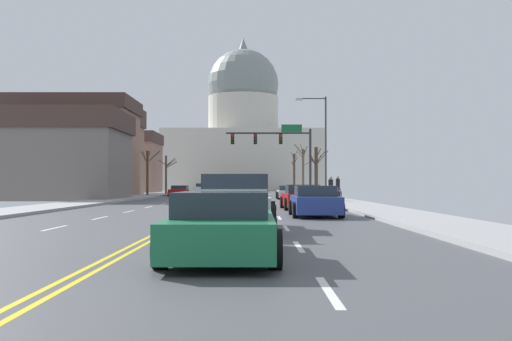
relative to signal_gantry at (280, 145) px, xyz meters
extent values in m
cube|color=#49494E|center=(-4.76, -12.30, -4.95)|extent=(14.00, 180.00, 0.06)
cube|color=yellow|center=(-4.88, -12.30, -4.92)|extent=(0.10, 176.40, 0.00)
cube|color=yellow|center=(-4.64, -12.30, -4.92)|extent=(0.10, 176.40, 0.00)
cube|color=silver|center=(-1.26, -46.80, -4.92)|extent=(0.12, 2.20, 0.00)
cube|color=silver|center=(-1.26, -41.60, -4.92)|extent=(0.12, 2.20, 0.00)
cube|color=silver|center=(-1.26, -36.40, -4.92)|extent=(0.12, 2.20, 0.00)
cube|color=silver|center=(-1.26, -31.20, -4.92)|extent=(0.12, 2.20, 0.00)
cube|color=silver|center=(-1.26, -26.00, -4.92)|extent=(0.12, 2.20, 0.00)
cube|color=silver|center=(-1.26, -20.80, -4.92)|extent=(0.12, 2.20, 0.00)
cube|color=silver|center=(-1.26, -15.60, -4.92)|extent=(0.12, 2.20, 0.00)
cube|color=silver|center=(-1.26, -10.40, -4.92)|extent=(0.12, 2.20, 0.00)
cube|color=silver|center=(-1.26, -5.20, -4.92)|extent=(0.12, 2.20, 0.00)
cube|color=silver|center=(-1.26, 0.00, -4.92)|extent=(0.12, 2.20, 0.00)
cube|color=silver|center=(-1.26, 5.20, -4.92)|extent=(0.12, 2.20, 0.00)
cube|color=silver|center=(-1.26, 10.40, -4.92)|extent=(0.12, 2.20, 0.00)
cube|color=silver|center=(-1.26, 15.60, -4.92)|extent=(0.12, 2.20, 0.00)
cube|color=silver|center=(-1.26, 20.80, -4.92)|extent=(0.12, 2.20, 0.00)
cube|color=silver|center=(-1.26, 26.00, -4.92)|extent=(0.12, 2.20, 0.00)
cube|color=silver|center=(-1.26, 31.20, -4.92)|extent=(0.12, 2.20, 0.00)
cube|color=silver|center=(-1.26, 36.40, -4.92)|extent=(0.12, 2.20, 0.00)
cube|color=silver|center=(-1.26, 41.60, -4.92)|extent=(0.12, 2.20, 0.00)
cube|color=silver|center=(-1.26, 46.80, -4.92)|extent=(0.12, 2.20, 0.00)
cube|color=silver|center=(-1.26, 52.00, -4.92)|extent=(0.12, 2.20, 0.00)
cube|color=silver|center=(-8.26, -36.40, -4.92)|extent=(0.12, 2.20, 0.00)
cube|color=silver|center=(-8.26, -31.20, -4.92)|extent=(0.12, 2.20, 0.00)
cube|color=silver|center=(-8.26, -26.00, -4.92)|extent=(0.12, 2.20, 0.00)
cube|color=silver|center=(-8.26, -20.80, -4.92)|extent=(0.12, 2.20, 0.00)
cube|color=silver|center=(-8.26, -15.60, -4.92)|extent=(0.12, 2.20, 0.00)
cube|color=silver|center=(-8.26, -10.40, -4.92)|extent=(0.12, 2.20, 0.00)
cube|color=silver|center=(-8.26, -5.20, -4.92)|extent=(0.12, 2.20, 0.00)
cube|color=silver|center=(-8.26, 0.00, -4.92)|extent=(0.12, 2.20, 0.00)
cube|color=silver|center=(-8.26, 5.20, -4.92)|extent=(0.12, 2.20, 0.00)
cube|color=silver|center=(-8.26, 10.40, -4.92)|extent=(0.12, 2.20, 0.00)
cube|color=silver|center=(-8.26, 15.60, -4.92)|extent=(0.12, 2.20, 0.00)
cube|color=silver|center=(-8.26, 20.80, -4.92)|extent=(0.12, 2.20, 0.00)
cube|color=silver|center=(-8.26, 26.00, -4.92)|extent=(0.12, 2.20, 0.00)
cube|color=silver|center=(-8.26, 31.20, -4.92)|extent=(0.12, 2.20, 0.00)
cube|color=silver|center=(-8.26, 36.40, -4.92)|extent=(0.12, 2.20, 0.00)
cube|color=silver|center=(-8.26, 41.60, -4.92)|extent=(0.12, 2.20, 0.00)
cube|color=silver|center=(-8.26, 46.80, -4.92)|extent=(0.12, 2.20, 0.00)
cube|color=silver|center=(-8.26, 52.00, -4.92)|extent=(0.12, 2.20, 0.00)
cube|color=#9A9A9A|center=(3.74, -12.30, -4.85)|extent=(3.00, 180.00, 0.14)
cube|color=#9A9A9A|center=(-13.26, -12.30, -4.85)|extent=(3.00, 180.00, 0.14)
cylinder|color=#28282D|center=(2.84, 0.01, -1.66)|extent=(0.22, 0.22, 6.24)
cylinder|color=#28282D|center=(-1.06, 0.01, 1.06)|extent=(7.80, 0.16, 0.16)
cube|color=black|center=(0.11, 0.01, 0.50)|extent=(0.32, 0.28, 0.92)
sphere|color=red|center=(0.11, -0.15, 0.78)|extent=(0.22, 0.22, 0.22)
sphere|color=#332B05|center=(0.11, -0.15, 0.50)|extent=(0.22, 0.22, 0.22)
sphere|color=black|center=(0.11, -0.15, 0.22)|extent=(0.22, 0.22, 0.22)
cube|color=black|center=(-2.23, 0.01, 0.50)|extent=(0.32, 0.28, 0.92)
sphere|color=red|center=(-2.23, -0.15, 0.78)|extent=(0.22, 0.22, 0.22)
sphere|color=#332B05|center=(-2.23, -0.15, 0.50)|extent=(0.22, 0.22, 0.22)
sphere|color=black|center=(-2.23, -0.15, 0.22)|extent=(0.22, 0.22, 0.22)
cube|color=black|center=(-4.33, 0.01, 0.50)|extent=(0.32, 0.28, 0.92)
sphere|color=red|center=(-4.33, -0.15, 0.78)|extent=(0.22, 0.22, 0.22)
sphere|color=#332B05|center=(-4.33, -0.15, 0.50)|extent=(0.22, 0.22, 0.22)
sphere|color=black|center=(-4.33, -0.15, 0.22)|extent=(0.22, 0.22, 0.22)
cube|color=#146033|center=(1.13, 0.03, 1.51)|extent=(1.90, 0.06, 0.70)
cylinder|color=#333338|center=(3.44, -6.97, -0.69)|extent=(0.14, 0.14, 8.19)
cylinder|color=#333338|center=(2.37, -6.97, 3.25)|extent=(2.14, 0.09, 0.09)
cube|color=#B2B2AD|center=(1.30, -6.97, 3.18)|extent=(0.56, 0.24, 0.16)
cube|color=beige|center=(-4.76, 64.95, 0.96)|extent=(31.16, 18.05, 11.77)
cylinder|color=beige|center=(-4.76, 64.95, 10.42)|extent=(14.18, 14.18, 7.14)
sphere|color=gray|center=(-4.76, 64.95, 16.49)|extent=(14.29, 14.29, 14.29)
cone|color=gray|center=(-4.76, 64.95, 24.83)|extent=(1.80, 1.80, 2.40)
cube|color=silver|center=(0.60, -3.74, -4.47)|extent=(1.85, 4.61, 0.59)
cube|color=#232D38|center=(0.60, -4.03, -3.97)|extent=(1.61, 2.01, 0.41)
cylinder|color=black|center=(-0.32, -2.32, -4.60)|extent=(0.23, 0.64, 0.64)
cylinder|color=black|center=(1.49, -2.31, -4.60)|extent=(0.23, 0.64, 0.64)
cylinder|color=black|center=(-0.29, -5.17, -4.60)|extent=(0.23, 0.64, 0.64)
cylinder|color=black|center=(1.51, -5.16, -4.60)|extent=(0.23, 0.64, 0.64)
cube|color=navy|center=(-3.15, -10.31, -4.47)|extent=(1.93, 4.43, 0.59)
cube|color=#232D38|center=(-3.15, -10.47, -3.93)|extent=(1.65, 2.13, 0.48)
cylinder|color=black|center=(-4.01, -8.93, -4.60)|extent=(0.24, 0.65, 0.64)
cylinder|color=black|center=(-2.21, -8.98, -4.60)|extent=(0.24, 0.65, 0.64)
cylinder|color=black|center=(-4.09, -11.64, -4.60)|extent=(0.24, 0.65, 0.64)
cylinder|color=black|center=(-2.29, -11.69, -4.60)|extent=(0.24, 0.65, 0.64)
cube|color=navy|center=(-3.08, -16.02, -4.45)|extent=(1.84, 4.43, 0.62)
cube|color=#232D38|center=(-3.08, -16.25, -3.94)|extent=(1.61, 1.99, 0.41)
cylinder|color=black|center=(-3.99, -14.64, -4.60)|extent=(0.22, 0.64, 0.64)
cylinder|color=black|center=(-2.16, -14.64, -4.60)|extent=(0.22, 0.64, 0.64)
cylinder|color=black|center=(-4.00, -17.39, -4.60)|extent=(0.22, 0.64, 0.64)
cylinder|color=black|center=(-2.17, -17.39, -4.60)|extent=(0.22, 0.64, 0.64)
cube|color=#B71414|center=(0.20, -23.44, -4.44)|extent=(1.93, 4.72, 0.65)
cube|color=#232D38|center=(0.21, -23.79, -3.88)|extent=(1.64, 2.14, 0.47)
cylinder|color=black|center=(-0.74, -22.02, -4.60)|extent=(0.24, 0.65, 0.64)
cylinder|color=black|center=(1.06, -21.96, -4.60)|extent=(0.24, 0.65, 0.64)
cylinder|color=black|center=(-0.65, -24.91, -4.60)|extent=(0.24, 0.65, 0.64)
cylinder|color=black|center=(1.14, -24.86, -4.60)|extent=(0.24, 0.65, 0.64)
cube|color=navy|center=(0.24, -30.13, -4.43)|extent=(1.78, 4.34, 0.67)
cube|color=#232D38|center=(0.24, -30.22, -3.88)|extent=(1.56, 2.07, 0.43)
cylinder|color=black|center=(-0.64, -28.79, -4.60)|extent=(0.22, 0.64, 0.64)
cylinder|color=black|center=(1.13, -28.79, -4.60)|extent=(0.22, 0.64, 0.64)
cylinder|color=black|center=(-0.65, -31.48, -4.60)|extent=(0.22, 0.64, 0.64)
cylinder|color=black|center=(1.12, -31.48, -4.60)|extent=(0.22, 0.64, 0.64)
cube|color=#ADB2B7|center=(-2.78, -37.43, -4.32)|extent=(2.18, 5.35, 0.77)
cube|color=#1E2833|center=(-2.76, -36.69, -3.62)|extent=(1.94, 1.85, 0.63)
cube|color=#ADB2B7|center=(-2.84, -40.02, -3.82)|extent=(1.90, 0.14, 0.22)
cylinder|color=black|center=(-3.77, -35.81, -4.52)|extent=(0.30, 0.81, 0.80)
cylinder|color=black|center=(-1.71, -35.86, -4.52)|extent=(0.30, 0.81, 0.80)
cylinder|color=black|center=(-3.85, -38.99, -4.52)|extent=(0.30, 0.81, 0.80)
cylinder|color=black|center=(-1.79, -39.04, -4.52)|extent=(0.30, 0.81, 0.80)
cube|color=#1E7247|center=(-2.76, -43.49, -4.46)|extent=(1.83, 4.64, 0.61)
cube|color=#232D38|center=(-2.76, -43.75, -3.94)|extent=(1.60, 2.11, 0.43)
cylinder|color=black|center=(-3.66, -42.04, -4.60)|extent=(0.22, 0.64, 0.64)
cylinder|color=black|center=(-1.85, -42.06, -4.60)|extent=(0.22, 0.64, 0.64)
cylinder|color=black|center=(-3.67, -44.92, -4.60)|extent=(0.22, 0.64, 0.64)
cylinder|color=black|center=(-1.87, -44.93, -4.60)|extent=(0.22, 0.64, 0.64)
cube|color=#B71414|center=(-10.16, 7.42, -4.48)|extent=(1.83, 4.56, 0.57)
cube|color=#232D38|center=(-10.16, 7.61, -4.00)|extent=(1.60, 2.09, 0.39)
cylinder|color=black|center=(-9.27, 6.01, -4.60)|extent=(0.23, 0.64, 0.64)
cylinder|color=black|center=(-11.07, 6.02, -4.60)|extent=(0.23, 0.64, 0.64)
cylinder|color=black|center=(-9.25, 8.83, -4.60)|extent=(0.23, 0.64, 0.64)
cylinder|color=black|center=(-11.05, 8.84, -4.60)|extent=(0.23, 0.64, 0.64)
cube|color=#6B6056|center=(-6.36, 17.14, -4.48)|extent=(1.78, 4.67, 0.57)
cube|color=#232D38|center=(-6.36, 17.40, -3.98)|extent=(1.56, 2.16, 0.43)
cylinder|color=black|center=(-5.49, 15.69, -4.60)|extent=(0.22, 0.64, 0.64)
cylinder|color=black|center=(-7.25, 15.70, -4.60)|extent=(0.22, 0.64, 0.64)
cylinder|color=black|center=(-5.48, 18.58, -4.60)|extent=(0.22, 0.64, 0.64)
cylinder|color=black|center=(-7.23, 18.59, -4.60)|extent=(0.22, 0.64, 0.64)
cube|color=silver|center=(-10.03, 31.12, -4.42)|extent=(1.79, 4.28, 0.68)
cube|color=#232D38|center=(-10.03, 31.44, -3.84)|extent=(1.57, 1.98, 0.47)
cylinder|color=black|center=(-9.15, 29.79, -4.60)|extent=(0.22, 0.64, 0.64)
cylinder|color=black|center=(-10.93, 29.79, -4.60)|extent=(0.22, 0.64, 0.64)
cylinder|color=black|center=(-9.14, 32.44, -4.60)|extent=(0.22, 0.64, 0.64)
cylinder|color=black|center=(-10.92, 32.45, -4.60)|extent=(0.22, 0.64, 0.64)
cube|color=#8C6656|center=(-21.51, 5.51, -0.65)|extent=(13.41, 8.57, 8.54)
cube|color=#47332D|center=(-21.51, 5.51, 4.32)|extent=(13.95, 8.92, 1.40)
cube|color=#8C6656|center=(-21.60, 35.47, -1.23)|extent=(8.82, 9.76, 7.39)
cube|color=#47332D|center=(-21.60, 35.47, 3.27)|extent=(9.17, 10.15, 1.60)
cube|color=slate|center=(-19.93, -6.07, -2.15)|extent=(13.47, 8.54, 5.55)
cube|color=#47332D|center=(-19.93, -6.07, 1.46)|extent=(14.01, 8.88, 1.67)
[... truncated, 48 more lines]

